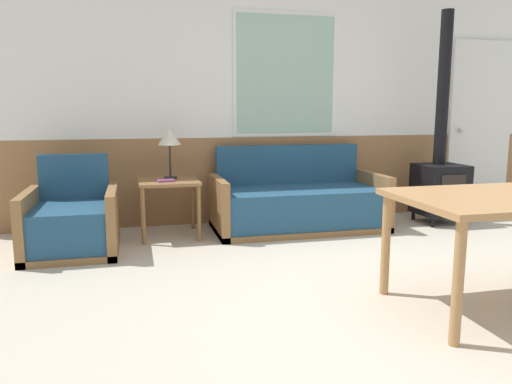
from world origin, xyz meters
The scene contains 9 objects.
ground_plane centered at (0.00, 0.00, 0.00)m, with size 16.00×16.00×0.00m, color beige.
wall_back centered at (-0.01, 2.63, 1.36)m, with size 7.20×0.09×2.70m.
couch centered at (-0.20, 2.12, 0.26)m, with size 1.78×0.86×0.87m.
armchair centered at (-2.42, 1.77, 0.25)m, with size 0.78×0.87×0.84m.
side_table centered at (-1.54, 2.12, 0.48)m, with size 0.58×0.58×0.57m.
table_lamp centered at (-1.52, 2.22, 0.97)m, with size 0.23×0.23×0.51m.
book_stack centered at (-1.58, 2.02, 0.58)m, with size 0.18×0.14×0.02m.
wood_stove centered at (1.43, 2.02, 0.57)m, with size 0.49×0.49×2.30m.
entry_door centered at (2.32, 2.57, 1.04)m, with size 0.86×0.09×2.08m.
Camera 1 is at (-1.86, -2.82, 1.26)m, focal length 35.00 mm.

